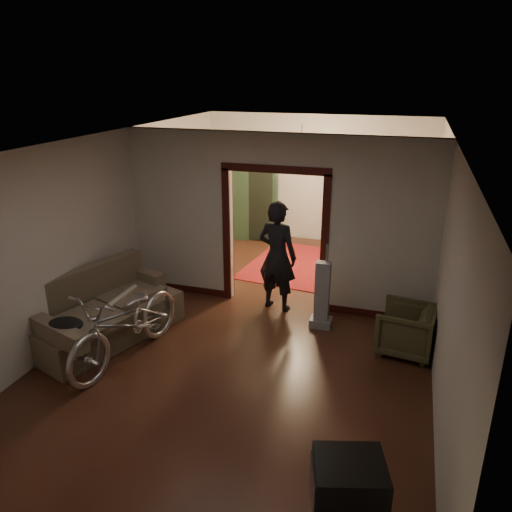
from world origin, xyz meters
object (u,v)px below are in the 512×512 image
at_px(locker, 256,196).
at_px(desk, 361,234).
at_px(person, 277,256).
at_px(sofa, 105,306).
at_px(bicycle, 126,323).
at_px(armchair, 406,329).

relative_size(locker, desk, 1.83).
bearing_deg(locker, desk, -15.21).
relative_size(person, locker, 0.92).
relative_size(sofa, bicycle, 1.05).
xyz_separation_m(bicycle, locker, (0.05, 5.54, 0.44)).
relative_size(sofa, armchair, 2.93).
bearing_deg(armchair, bicycle, -61.82).
bearing_deg(desk, bicycle, -132.59).
relative_size(sofa, desk, 2.03).
distance_m(sofa, armchair, 4.24).
bearing_deg(sofa, armchair, 30.63).
bearing_deg(sofa, desk, 76.04).
xyz_separation_m(bicycle, person, (1.49, 2.10, 0.36)).
relative_size(bicycle, armchair, 2.79).
bearing_deg(desk, sofa, -139.98).
distance_m(sofa, bicycle, 0.75).
relative_size(person, desk, 1.68).
distance_m(bicycle, person, 2.60).
height_order(sofa, locker, locker).
distance_m(locker, desk, 2.52).
height_order(bicycle, armchair, bicycle).
height_order(sofa, bicycle, bicycle).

